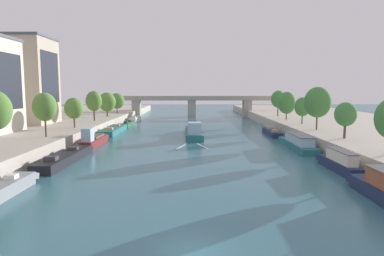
{
  "coord_description": "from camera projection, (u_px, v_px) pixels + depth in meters",
  "views": [
    {
      "loc": [
        0.07,
        -19.42,
        9.74
      ],
      "look_at": [
        0.0,
        47.03,
        2.12
      ],
      "focal_mm": 31.81,
      "sensor_mm": 36.0,
      "label": 1
    }
  ],
  "objects": [
    {
      "name": "moored_boat_left_midway",
      "position": [
        94.0,
        140.0,
        58.81
      ],
      "size": [
        2.11,
        11.7,
        3.42
      ],
      "color": "maroon",
      "rests_on": "ground"
    },
    {
      "name": "tree_right_midway",
      "position": [
        303.0,
        107.0,
        72.25
      ],
      "size": [
        3.35,
        3.35,
        5.68
      ],
      "color": "brown",
      "rests_on": "quay_right"
    },
    {
      "name": "tree_right_distant",
      "position": [
        346.0,
        114.0,
        50.93
      ],
      "size": [
        3.22,
        3.22,
        5.45
      ],
      "color": "brown",
      "rests_on": "quay_right"
    },
    {
      "name": "moored_boat_right_downstream",
      "position": [
        298.0,
        142.0,
        55.88
      ],
      "size": [
        2.87,
        14.95,
        2.47
      ],
      "color": "#23666B",
      "rests_on": "ground"
    },
    {
      "name": "quay_right",
      "position": [
        361.0,
        128.0,
        74.87
      ],
      "size": [
        36.0,
        170.0,
        2.34
      ],
      "primitive_type": "cube",
      "color": "#B7AD9E",
      "rests_on": "ground"
    },
    {
      "name": "moored_boat_left_second",
      "position": [
        1.0,
        190.0,
        30.66
      ],
      "size": [
        2.17,
        10.79,
        2.35
      ],
      "color": "gray",
      "rests_on": "ground"
    },
    {
      "name": "tree_left_third",
      "position": [
        94.0,
        101.0,
        79.69
      ],
      "size": [
        3.71,
        3.71,
        6.97
      ],
      "color": "brown",
      "rests_on": "quay_left"
    },
    {
      "name": "moored_boat_right_upstream",
      "position": [
        272.0,
        132.0,
        72.42
      ],
      "size": [
        2.38,
        12.14,
        2.2
      ],
      "color": "#1E284C",
      "rests_on": "ground"
    },
    {
      "name": "building_left_far_end",
      "position": [
        20.0,
        80.0,
        72.48
      ],
      "size": [
        13.61,
        11.28,
        18.48
      ],
      "color": "#B2A38E",
      "rests_on": "quay_left"
    },
    {
      "name": "wake_behind_barge",
      "position": [
        192.0,
        146.0,
        58.13
      ],
      "size": [
        5.6,
        5.97,
        0.03
      ],
      "color": "#A5D1DB",
      "rests_on": "ground"
    },
    {
      "name": "moored_boat_right_midway",
      "position": [
        340.0,
        162.0,
        40.45
      ],
      "size": [
        1.76,
        10.02,
        2.6
      ],
      "color": "#1E284C",
      "rests_on": "ground"
    },
    {
      "name": "tree_left_midway",
      "position": [
        45.0,
        107.0,
        52.49
      ],
      "size": [
        3.61,
        3.61,
        6.87
      ],
      "color": "brown",
      "rests_on": "quay_left"
    },
    {
      "name": "tree_left_second",
      "position": [
        117.0,
        101.0,
        104.44
      ],
      "size": [
        4.69,
        4.69,
        6.19
      ],
      "color": "brown",
      "rests_on": "quay_left"
    },
    {
      "name": "tree_right_second",
      "position": [
        287.0,
        103.0,
        82.6
      ],
      "size": [
        4.22,
        4.22,
        6.78
      ],
      "color": "brown",
      "rests_on": "quay_right"
    },
    {
      "name": "ground_plane",
      "position": [
        191.0,
        252.0,
        20.41
      ],
      "size": [
        400.0,
        400.0,
        0.0
      ],
      "primitive_type": "plane",
      "color": "#336675"
    },
    {
      "name": "quay_left",
      "position": [
        23.0,
        128.0,
        74.96
      ],
      "size": [
        36.0,
        170.0,
        2.34
      ],
      "primitive_type": "cube",
      "color": "#B7AD9E",
      "rests_on": "ground"
    },
    {
      "name": "barge_midriver",
      "position": [
        194.0,
        132.0,
        70.03
      ],
      "size": [
        3.82,
        18.19,
        3.43
      ],
      "color": "#23666B",
      "rests_on": "ground"
    },
    {
      "name": "moored_boat_left_downstream",
      "position": [
        66.0,
        158.0,
        45.42
      ],
      "size": [
        3.04,
        15.47,
        2.28
      ],
      "color": "black",
      "rests_on": "ground"
    },
    {
      "name": "tree_left_distant",
      "position": [
        107.0,
        102.0,
        92.34
      ],
      "size": [
        4.68,
        4.68,
        6.49
      ],
      "color": "brown",
      "rests_on": "quay_left"
    },
    {
      "name": "moored_boat_left_end",
      "position": [
        114.0,
        130.0,
        76.16
      ],
      "size": [
        3.35,
        16.17,
        2.31
      ],
      "color": "#23666B",
      "rests_on": "ground"
    },
    {
      "name": "bridge_far",
      "position": [
        192.0,
        104.0,
        118.72
      ],
      "size": [
        62.73,
        4.4,
        7.34
      ],
      "color": "#9E998E",
      "rests_on": "ground"
    },
    {
      "name": "tree_left_end_of_row",
      "position": [
        74.0,
        108.0,
        65.42
      ],
      "size": [
        3.58,
        3.58,
        5.77
      ],
      "color": "brown",
      "rests_on": "quay_left"
    },
    {
      "name": "tree_right_past_mid",
      "position": [
        279.0,
        99.0,
        92.77
      ],
      "size": [
        3.86,
        3.86,
        7.03
      ],
      "color": "brown",
      "rests_on": "quay_right"
    },
    {
      "name": "moored_boat_left_lone",
      "position": [
        136.0,
        119.0,
        103.56
      ],
      "size": [
        2.16,
        10.19,
        2.42
      ],
      "color": "silver",
      "rests_on": "ground"
    },
    {
      "name": "tree_right_nearest",
      "position": [
        318.0,
        102.0,
        61.58
      ],
      "size": [
        4.77,
        4.77,
        7.81
      ],
      "color": "brown",
      "rests_on": "quay_right"
    },
    {
      "name": "moored_boat_left_near",
      "position": [
        129.0,
        124.0,
        90.05
      ],
      "size": [
        2.18,
        10.35,
        2.13
      ],
      "color": "#235633",
      "rests_on": "ground"
    }
  ]
}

